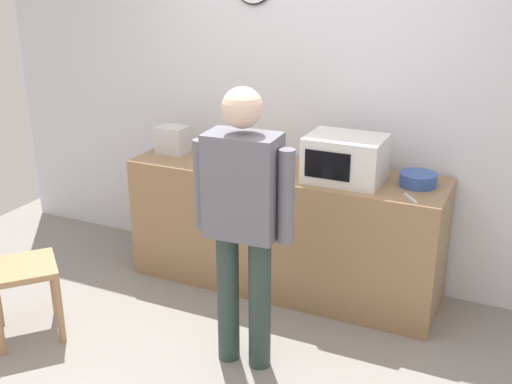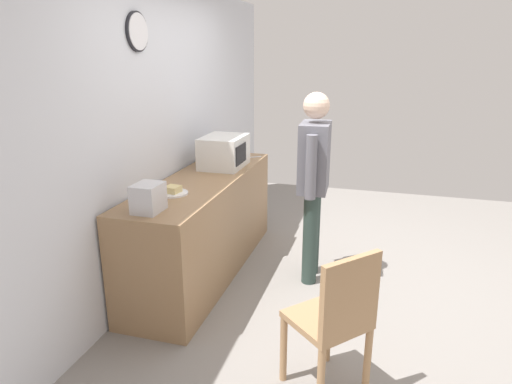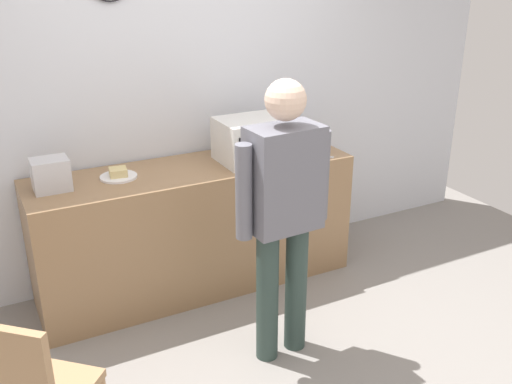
{
  "view_description": "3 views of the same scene",
  "coord_description": "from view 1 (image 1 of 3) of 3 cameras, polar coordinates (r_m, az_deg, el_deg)",
  "views": [
    {
      "loc": [
        1.5,
        -2.63,
        2.28
      ],
      "look_at": [
        -0.1,
        0.81,
        0.87
      ],
      "focal_mm": 44.03,
      "sensor_mm": 36.0,
      "label": 1
    },
    {
      "loc": [
        -3.62,
        -0.3,
        1.97
      ],
      "look_at": [
        0.11,
        0.77,
        0.76
      ],
      "focal_mm": 31.44,
      "sensor_mm": 36.0,
      "label": 2
    },
    {
      "loc": [
        -1.4,
        -2.27,
        2.23
      ],
      "look_at": [
        0.13,
        0.67,
        0.89
      ],
      "focal_mm": 40.46,
      "sensor_mm": 36.0,
      "label": 3
    }
  ],
  "objects": [
    {
      "name": "ground_plane",
      "position": [
        3.79,
        -3.98,
        -16.66
      ],
      "size": [
        6.0,
        6.0,
        0.0
      ],
      "primitive_type": "plane",
      "color": "gray"
    },
    {
      "name": "back_wall",
      "position": [
        4.59,
        5.3,
        8.02
      ],
      "size": [
        5.4,
        0.13,
        2.6
      ],
      "color": "silver",
      "rests_on": "ground_plane"
    },
    {
      "name": "kitchen_counter",
      "position": [
        4.54,
        2.57,
        -3.36
      ],
      "size": [
        2.23,
        0.62,
        0.91
      ],
      "primitive_type": "cube",
      "color": "#93704C",
      "rests_on": "ground_plane"
    },
    {
      "name": "microwave",
      "position": [
        4.15,
        8.12,
        3.04
      ],
      "size": [
        0.5,
        0.39,
        0.3
      ],
      "color": "silver",
      "rests_on": "kitchen_counter"
    },
    {
      "name": "sandwich_plate",
      "position": [
        4.61,
        -3.0,
        3.3
      ],
      "size": [
        0.24,
        0.24,
        0.07
      ],
      "color": "white",
      "rests_on": "kitchen_counter"
    },
    {
      "name": "salad_bowl",
      "position": [
        4.17,
        14.51,
        1.12
      ],
      "size": [
        0.24,
        0.24,
        0.08
      ],
      "primitive_type": "cylinder",
      "color": "#33519E",
      "rests_on": "kitchen_counter"
    },
    {
      "name": "toaster",
      "position": [
        4.77,
        -7.58,
        4.74
      ],
      "size": [
        0.22,
        0.18,
        0.2
      ],
      "primitive_type": "cube",
      "color": "silver",
      "rests_on": "kitchen_counter"
    },
    {
      "name": "fork_utensil",
      "position": [
        4.36,
        15.31,
        1.33
      ],
      "size": [
        0.11,
        0.15,
        0.01
      ],
      "primitive_type": "cube",
      "rotation": [
        0.0,
        0.0,
        1.0
      ],
      "color": "silver",
      "rests_on": "kitchen_counter"
    },
    {
      "name": "spoon_utensil",
      "position": [
        3.94,
        13.85,
        -0.54
      ],
      "size": [
        0.12,
        0.15,
        0.01
      ],
      "primitive_type": "cube",
      "rotation": [
        0.0,
        0.0,
        2.2
      ],
      "color": "silver",
      "rests_on": "kitchen_counter"
    },
    {
      "name": "person_standing",
      "position": [
        3.46,
        -1.18,
        -1.77
      ],
      "size": [
        0.59,
        0.26,
        1.67
      ],
      "color": "#2D403A",
      "rests_on": "ground_plane"
    },
    {
      "name": "wooden_chair",
      "position": [
        4.18,
        -21.58,
        -5.98
      ],
      "size": [
        0.57,
        0.57,
        0.94
      ],
      "color": "#A87F56",
      "rests_on": "ground_plane"
    }
  ]
}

